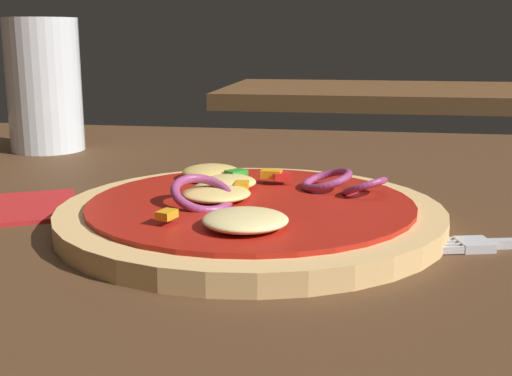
# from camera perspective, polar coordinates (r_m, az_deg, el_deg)

# --- Properties ---
(dining_table) EXTENTS (1.34, 0.90, 0.03)m
(dining_table) POSITION_cam_1_polar(r_m,az_deg,el_deg) (0.41, 1.08, -6.15)
(dining_table) COLOR #4C301C
(dining_table) RESTS_ON ground
(pizza) EXTENTS (0.24, 0.24, 0.03)m
(pizza) POSITION_cam_1_polar(r_m,az_deg,el_deg) (0.42, -0.57, -2.04)
(pizza) COLOR tan
(pizza) RESTS_ON dining_table
(beer_glass) EXTENTS (0.07, 0.07, 0.13)m
(beer_glass) POSITION_cam_1_polar(r_m,az_deg,el_deg) (0.72, -17.67, 8.12)
(beer_glass) COLOR silver
(beer_glass) RESTS_ON dining_table
(background_table) EXTENTS (0.81, 0.46, 0.03)m
(background_table) POSITION_cam_1_polar(r_m,az_deg,el_deg) (1.55, 12.60, 7.76)
(background_table) COLOR brown
(background_table) RESTS_ON ground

